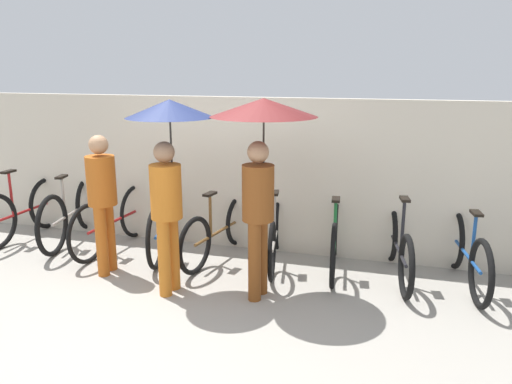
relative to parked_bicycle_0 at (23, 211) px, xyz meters
name	(u,v)px	position (x,y,z in m)	size (l,w,h in m)	color
ground_plane	(163,315)	(2.85, -1.50, -0.39)	(30.00, 30.00, 0.00)	#9E998E
back_wall	(231,173)	(2.85, 0.53, 0.59)	(14.93, 0.12, 1.95)	beige
parked_bicycle_0	(23,211)	(0.00, 0.00, 0.00)	(0.44, 1.75, 1.06)	black
parked_bicycle_1	(72,212)	(0.71, 0.10, 0.01)	(0.53, 1.85, 0.99)	black
parked_bicycle_2	(114,220)	(1.42, -0.01, 0.00)	(0.44, 1.77, 1.07)	black
parked_bicycle_3	(165,224)	(2.13, 0.02, -0.01)	(0.56, 1.68, 1.05)	black
parked_bicycle_4	(219,230)	(2.85, 0.06, -0.03)	(0.48, 1.76, 1.10)	black
parked_bicycle_5	(275,234)	(3.56, 0.09, -0.03)	(0.48, 1.68, 1.02)	black
parked_bicycle_6	(335,239)	(4.27, 0.09, -0.01)	(0.44, 1.69, 1.06)	black
parked_bicycle_7	(398,247)	(4.98, 0.06, -0.03)	(0.48, 1.72, 1.07)	black
parked_bicycle_8	(467,253)	(5.69, 0.05, -0.03)	(0.45, 1.70, 0.97)	black
pedestrian_leading	(102,195)	(1.77, -0.74, 0.54)	(0.32, 0.32, 1.60)	#B25619
pedestrian_center	(168,148)	(2.70, -0.93, 1.13)	(0.88, 0.88, 2.00)	#C66B1E
pedestrian_trailing	(262,140)	(3.62, -0.76, 1.23)	(1.06, 1.06, 2.02)	brown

